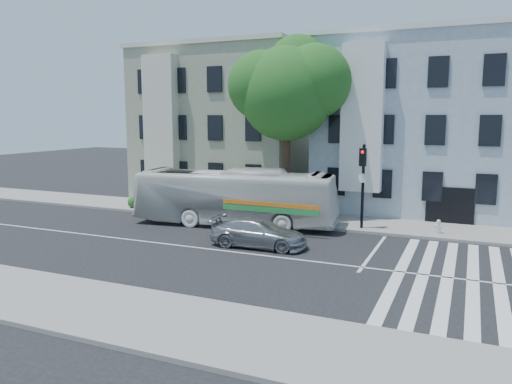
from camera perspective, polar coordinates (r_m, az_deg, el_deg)
The scene contains 11 objects.
ground at distance 23.32m, azimuth -3.91°, elevation -6.70°, with size 120.00×120.00×0.00m, color black.
sidewalk_far at distance 30.43m, azimuth 3.03°, elevation -2.91°, with size 80.00×4.00×0.15m, color gray.
sidewalk_near at distance 16.96m, azimuth -16.75°, elevation -12.77°, with size 80.00×4.00×0.15m, color gray.
building_left at distance 39.04m, azimuth -3.00°, elevation 7.65°, with size 12.00×10.00×11.00m, color gray.
building_right at distance 35.12m, azimuth 18.08°, elevation 7.13°, with size 12.00×10.00×11.00m, color #90A2AC.
street_tree at distance 30.54m, azimuth 3.75°, elevation 11.75°, with size 7.30×5.90×11.10m.
bus at distance 28.34m, azimuth -2.44°, elevation -0.61°, with size 11.60×2.71×3.23m, color silver.
sedan at distance 23.80m, azimuth 0.28°, elevation -4.68°, with size 4.67×1.90×1.36m, color #A7A9AE.
hedge at distance 31.82m, azimuth -7.70°, elevation -1.69°, with size 8.50×0.84×0.70m, color #2D591D, non-canonical shape.
traffic_signal at distance 27.23m, azimuth 12.10°, elevation 1.85°, with size 0.48×0.55×4.70m.
fire_hydrant at distance 27.62m, azimuth 20.12°, elevation -3.69°, with size 0.41×0.23×0.72m.
Camera 1 is at (10.39, -19.95, 6.16)m, focal length 35.00 mm.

